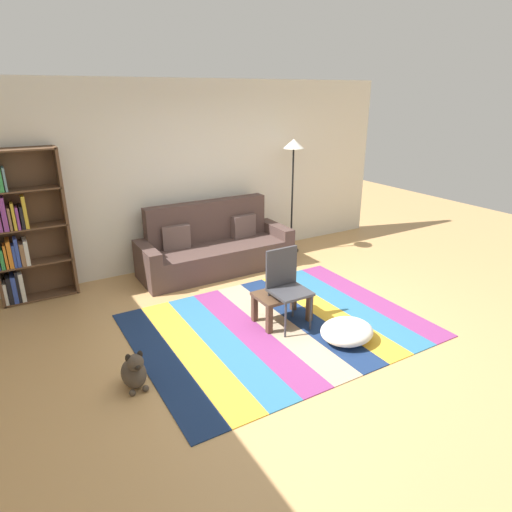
# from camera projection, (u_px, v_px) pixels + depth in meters

# --- Properties ---
(ground_plane) EXTENTS (14.00, 14.00, 0.00)m
(ground_plane) POSITION_uv_depth(u_px,v_px,m) (289.00, 327.00, 5.03)
(ground_plane) COLOR tan
(back_wall) EXTENTS (6.80, 0.10, 2.70)m
(back_wall) POSITION_uv_depth(u_px,v_px,m) (195.00, 175.00, 6.61)
(back_wall) COLOR silver
(back_wall) RESTS_ON ground_plane
(rug) EXTENTS (3.15, 2.42, 0.01)m
(rug) POSITION_uv_depth(u_px,v_px,m) (278.00, 325.00, 5.05)
(rug) COLOR navy
(rug) RESTS_ON ground_plane
(couch) EXTENTS (2.26, 0.80, 1.00)m
(couch) POSITION_uv_depth(u_px,v_px,m) (214.00, 248.00, 6.56)
(couch) COLOR #4C3833
(couch) RESTS_ON ground_plane
(bookshelf) EXTENTS (0.90, 0.28, 1.90)m
(bookshelf) POSITION_uv_depth(u_px,v_px,m) (19.00, 229.00, 5.39)
(bookshelf) COLOR brown
(bookshelf) RESTS_ON ground_plane
(coffee_table) EXTENTS (0.63, 0.40, 0.36)m
(coffee_table) POSITION_uv_depth(u_px,v_px,m) (282.00, 299.00, 5.06)
(coffee_table) COLOR #513826
(coffee_table) RESTS_ON rug
(pouf) EXTENTS (0.59, 0.52, 0.23)m
(pouf) POSITION_uv_depth(u_px,v_px,m) (347.00, 331.00, 4.70)
(pouf) COLOR white
(pouf) RESTS_ON rug
(dog) EXTENTS (0.22, 0.35, 0.40)m
(dog) POSITION_uv_depth(u_px,v_px,m) (134.00, 372.00, 3.96)
(dog) COLOR #473D33
(dog) RESTS_ON ground_plane
(standing_lamp) EXTENTS (0.32, 0.32, 1.83)m
(standing_lamp) POSITION_uv_depth(u_px,v_px,m) (293.00, 159.00, 6.90)
(standing_lamp) COLOR black
(standing_lamp) RESTS_ON ground_plane
(tv_remote) EXTENTS (0.12, 0.15, 0.02)m
(tv_remote) POSITION_uv_depth(u_px,v_px,m) (289.00, 290.00, 5.08)
(tv_remote) COLOR black
(tv_remote) RESTS_ON coffee_table
(folding_chair) EXTENTS (0.40, 0.40, 0.90)m
(folding_chair) POSITION_uv_depth(u_px,v_px,m) (286.00, 282.00, 4.91)
(folding_chair) COLOR #38383D
(folding_chair) RESTS_ON ground_plane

